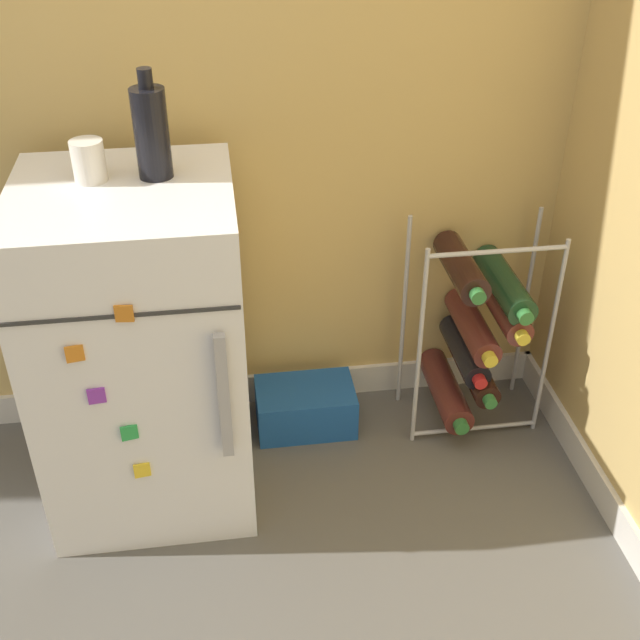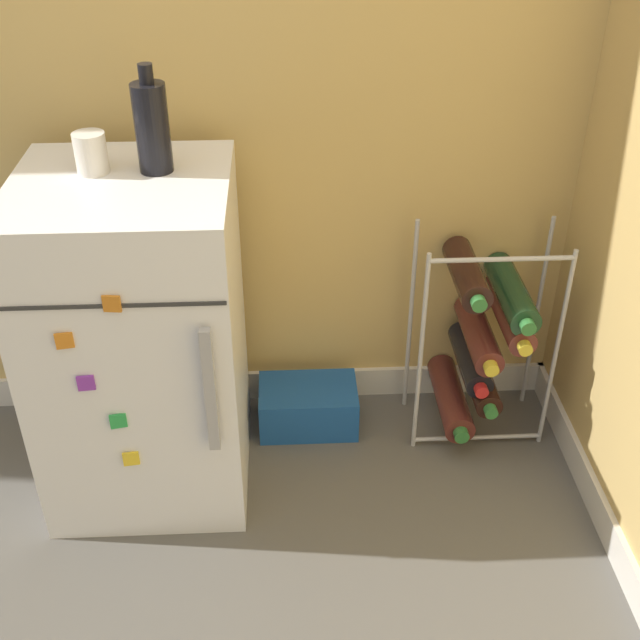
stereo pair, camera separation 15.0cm
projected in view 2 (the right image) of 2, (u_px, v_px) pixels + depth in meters
name	position (u px, v px, depth m)	size (l,w,h in m)	color
ground_plane	(249.00, 539.00, 1.92)	(14.00, 14.00, 0.00)	#56544F
mini_fridge	(141.00, 341.00, 1.91)	(0.47, 0.50, 0.82)	white
wine_rack	(480.00, 337.00, 2.12)	(0.36, 0.33, 0.60)	#B2B2B7
soda_box	(308.00, 406.00, 2.25)	(0.27, 0.17, 0.13)	#194C9E
fridge_top_cup	(91.00, 153.00, 1.70)	(0.07, 0.07, 0.09)	silver
fridge_top_bottle	(152.00, 126.00, 1.68)	(0.07, 0.07, 0.23)	black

